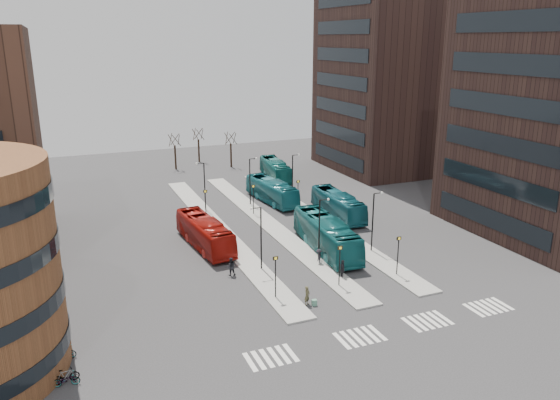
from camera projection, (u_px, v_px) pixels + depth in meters
name	position (u px, v px, depth m)	size (l,w,h in m)	color
ground	(403.00, 363.00, 36.65)	(160.00, 160.00, 0.00)	#2C2C2F
island_left	(219.00, 230.00, 61.71)	(2.50, 45.00, 0.15)	gray
island_mid	(268.00, 223.00, 63.92)	(2.50, 45.00, 0.15)	gray
island_right	(314.00, 217.00, 66.13)	(2.50, 45.00, 0.15)	gray
suitcase	(314.00, 303.00, 44.42)	(0.40, 0.32, 0.50)	#1C4D9F
red_bus	(205.00, 233.00, 56.59)	(2.62, 11.18, 3.11)	#9F130C
teal_bus_a	(326.00, 235.00, 55.56)	(2.88, 12.32, 3.43)	#125A5D
teal_bus_b	(272.00, 191.00, 72.20)	(2.54, 10.86, 3.03)	#15626C
teal_bus_c	(338.00, 205.00, 66.31)	(2.52, 10.77, 3.00)	#135460
teal_bus_d	(275.00, 170.00, 83.99)	(2.52, 10.76, 3.00)	#125E5C
traveller	(307.00, 296.00, 44.40)	(0.59, 0.39, 1.63)	#454129
commuter_a	(231.00, 267.00, 49.89)	(0.85, 0.66, 1.74)	black
commuter_b	(342.00, 269.00, 49.28)	(1.03, 0.43, 1.76)	black
commuter_c	(319.00, 257.00, 52.44)	(0.98, 0.56, 1.52)	black
bicycle_near	(66.00, 380.00, 34.08)	(0.58, 1.65, 0.87)	gray
bicycle_mid	(66.00, 376.00, 34.36)	(0.47, 1.66, 1.00)	gray
bicycle_far	(64.00, 352.00, 37.13)	(0.56, 1.62, 0.85)	gray
crosswalk_stripes	(392.00, 329.00, 40.83)	(22.35, 2.40, 0.01)	silver
tower_far	(395.00, 76.00, 88.39)	(20.12, 20.00, 30.00)	#311F1B
sign_poles	(289.00, 223.00, 56.91)	(12.45, 22.12, 3.65)	black
lamp_posts	(280.00, 199.00, 61.39)	(14.04, 20.24, 6.12)	black
bare_trees	(202.00, 150.00, 92.33)	(10.97, 8.14, 5.90)	black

